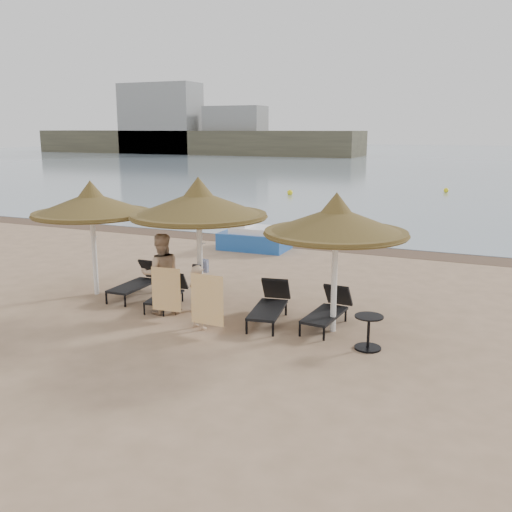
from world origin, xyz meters
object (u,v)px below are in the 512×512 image
Objects in this scene: side_table at (368,333)px; person_right at (198,292)px; lounger_far_right at (329,309)px; palapa_center at (199,205)px; pedal_boat at (254,238)px; palapa_right at (336,222)px; lounger_near_left at (168,292)px; lounger_near_right at (270,304)px; lounger_far_left at (139,281)px; person_left at (161,267)px; palapa_left at (91,204)px.

side_table is 3.79m from person_right.
side_table is at bearing -38.93° from lounger_far_right.
palapa_center reaches higher than pedal_boat.
palapa_right is 1.82× the size of lounger_near_left.
lounger_near_left is 7.18m from pedal_boat.
person_right is (-2.58, -1.40, 0.48)m from lounger_far_right.
person_right reaches higher than lounger_far_right.
side_table is at bearing -28.91° from lounger_near_right.
lounger_far_left is 1.12× the size of lounger_near_left.
palapa_right is 2.12m from lounger_far_right.
palapa_center is at bearing -172.45° from lounger_far_right.
palapa_center is 2.47m from lounger_near_left.
palapa_right is 1.62× the size of lounger_far_left.
lounger_near_right is 2.89× the size of side_table.
side_table is at bearing -161.06° from person_right.
lounger_far_right is 4.09m from person_left.
lounger_near_left is at bearing 170.42° from side_table.
person_left is at bearing -164.39° from lounger_far_right.
person_left is 1.51m from person_right.
lounger_near_right is 0.89× the size of person_left.
person_right reaches higher than side_table.
palapa_left is 1.82× the size of person_right.
person_left reaches higher than lounger_far_left.
palapa_right is at bearing 149.59° from person_left.
side_table is at bearing -53.95° from pedal_boat.
person_left reaches higher than person_right.
palapa_right is 4.85m from lounger_near_left.
lounger_near_right is 1.36m from lounger_far_right.
person_right is at bearing -147.41° from lounger_far_right.
palapa_right is at bearing -11.60° from lounger_near_left.
palapa_right is at bearing -145.48° from person_right.
side_table is (4.37, -0.89, -2.28)m from palapa_center.
lounger_near_left is (1.20, -0.45, -0.05)m from lounger_far_left.
lounger_far_left is at bearing 150.22° from lounger_near_left.
palapa_center reaches higher than lounger_far_left.
palapa_left is 4.41× the size of side_table.
lounger_far_right is 1.59m from side_table.
palapa_center reaches higher than person_left.
lounger_near_left is at bearing 169.59° from lounger_near_right.
lounger_near_left is (2.30, -0.06, -2.11)m from palapa_left.
palapa_center is 1.31× the size of pedal_boat.
person_left is at bearing -37.03° from lounger_far_left.
palapa_left is at bearing -174.65° from lounger_far_right.
lounger_near_right is (1.87, -0.03, -2.21)m from palapa_center.
palapa_center is 1.76× the size of lounger_far_right.
lounger_far_left is 1.13× the size of person_right.
lounger_far_right is 2.68× the size of side_table.
lounger_near_right is 0.81× the size of pedal_boat.
palapa_center is 1.95× the size of person_right.
lounger_near_left is 1.00× the size of person_right.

